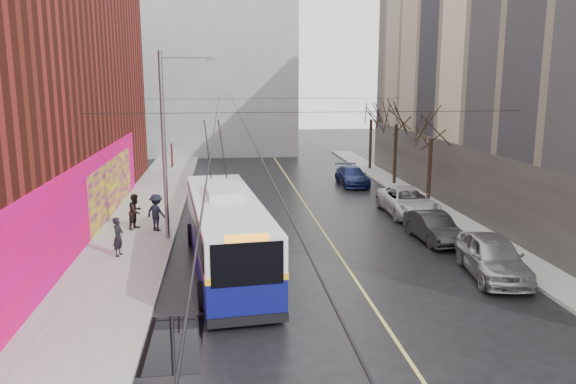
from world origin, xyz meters
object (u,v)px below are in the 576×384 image
object	(u,v)px
streetlight_pole	(167,141)
parked_car_d	(352,176)
parked_car_c	(408,202)
trolleybus	(227,232)
parked_car_b	(433,227)
following_car	(226,194)
tree_mid	(397,114)
tree_near	(432,125)
pedestrian_b	(136,211)
pedestrian_a	(118,237)
parked_car_a	(493,256)
pedestrian_c	(157,213)
tree_far	(371,110)

from	to	relation	value
streetlight_pole	parked_car_d	world-z (taller)	streetlight_pole
parked_car_d	parked_car_c	bearing A→B (deg)	-84.15
streetlight_pole	parked_car_d	distance (m)	18.44
trolleybus	parked_car_b	world-z (taller)	trolleybus
parked_car_d	following_car	xyz separation A→B (m)	(-9.30, -6.39, 0.15)
tree_mid	parked_car_b	distance (m)	15.38
following_car	trolleybus	bearing A→B (deg)	-82.31
parked_car_b	parked_car_c	bearing A→B (deg)	80.81
tree_near	parked_car_d	bearing A→B (deg)	112.94
pedestrian_b	pedestrian_a	bearing A→B (deg)	-155.75
parked_car_a	pedestrian_c	world-z (taller)	pedestrian_c
parked_car_a	following_car	bearing A→B (deg)	135.32
parked_car_a	trolleybus	bearing A→B (deg)	176.27
parked_car_d	pedestrian_c	distance (m)	17.51
parked_car_a	pedestrian_a	xyz separation A→B (m)	(-15.13, 4.00, 0.17)
tree_far	parked_car_a	world-z (taller)	tree_far
tree_near	pedestrian_b	xyz separation A→B (m)	(-17.07, -4.02, -3.91)
parked_car_b	pedestrian_c	distance (m)	13.75
tree_near	parked_car_a	size ratio (longest dim) A/B	1.30
streetlight_pole	parked_car_b	world-z (taller)	streetlight_pole
parked_car_b	pedestrian_c	size ratio (longest dim) A/B	2.22
tree_near	parked_car_d	world-z (taller)	tree_near
tree_near	parked_car_b	xyz separation A→B (m)	(-2.53, -7.47, -4.28)
pedestrian_a	parked_car_b	bearing A→B (deg)	-71.97
parked_car_d	trolleybus	bearing A→B (deg)	-118.67
parked_car_a	pedestrian_b	distance (m)	17.29
tree_near	trolleybus	bearing A→B (deg)	-140.16
parked_car_a	parked_car_d	size ratio (longest dim) A/B	1.05
tree_near	parked_car_c	world-z (taller)	tree_near
streetlight_pole	pedestrian_b	world-z (taller)	streetlight_pole
parked_car_a	tree_near	bearing A→B (deg)	88.54
streetlight_pole	trolleybus	distance (m)	6.09
following_car	pedestrian_a	xyz separation A→B (m)	(-4.75, -9.49, 0.18)
pedestrian_b	trolleybus	bearing A→B (deg)	-118.96
following_car	pedestrian_c	world-z (taller)	pedestrian_c
parked_car_b	streetlight_pole	bearing A→B (deg)	169.77
parked_car_a	pedestrian_a	bearing A→B (deg)	172.94
tree_far	trolleybus	distance (m)	27.64
tree_mid	tree_far	bearing A→B (deg)	90.00
parked_car_c	following_car	world-z (taller)	following_car
tree_far	pedestrian_b	size ratio (longest dim) A/B	3.60
parked_car_c	pedestrian_a	size ratio (longest dim) A/B	3.24
streetlight_pole	tree_mid	xyz separation A→B (m)	(15.14, 13.00, 0.41)
parked_car_a	pedestrian_a	size ratio (longest dim) A/B	2.87
tree_near	parked_car_c	distance (m)	5.10
trolleybus	parked_car_c	distance (m)	13.41
parked_car_c	parked_car_d	distance (m)	9.50
parked_car_c	pedestrian_b	distance (m)	15.20
following_car	pedestrian_b	size ratio (longest dim) A/B	2.66
streetlight_pole	trolleybus	size ratio (longest dim) A/B	0.73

